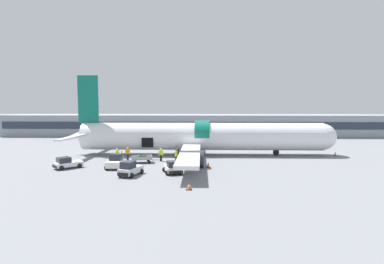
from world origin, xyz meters
name	(u,v)px	position (x,y,z in m)	size (l,w,h in m)	color
ground_plane	(184,161)	(0.00, 0.00, 0.00)	(500.00, 500.00, 0.00)	slate
terminal_strip	(192,125)	(0.00, 36.60, 2.60)	(91.72, 14.05, 5.19)	gray
airplane	(199,137)	(2.00, 5.16, 2.75)	(40.23, 35.98, 11.94)	silver
baggage_tug_lead	(67,163)	(-13.47, -5.27, 0.60)	(3.31, 3.22, 1.36)	white
baggage_tug_mid	(115,162)	(-7.78, -5.09, 0.72)	(2.13, 2.75, 1.70)	silver
baggage_tug_rear	(173,168)	(-0.72, -7.63, 0.62)	(2.45, 2.97, 1.43)	silver
baggage_tug_spare	(130,169)	(-5.11, -8.77, 0.69)	(2.43, 3.46, 1.60)	silver
baggage_cart_loading	(142,159)	(-5.27, -1.52, 0.47)	(3.67, 2.54, 0.97)	#999BA0
ground_crew_loader_a	(161,154)	(-3.01, -0.29, 0.92)	(0.61, 0.50, 1.75)	black
ground_crew_loader_b	(128,153)	(-7.67, 0.42, 0.93)	(0.61, 0.52, 1.77)	#1E2338
ground_crew_driver	(117,155)	(-8.67, -1.12, 0.97)	(0.48, 0.65, 1.85)	#2D2D33
ground_crew_supervisor	(176,156)	(-0.91, -1.11, 0.87)	(0.38, 0.57, 1.66)	#2D2D33
ground_crew_helper	(122,157)	(-7.94, -1.72, 0.82)	(0.54, 0.45, 1.56)	#2D2D33
suitcase_on_tarmac_upright	(122,163)	(-7.56, -2.84, 0.25)	(0.45, 0.37, 0.60)	#2D2D33
safety_cone_nose	(335,154)	(22.15, 4.63, 0.32)	(0.51, 0.51, 0.69)	black
safety_cone_engine_left	(189,186)	(1.33, -13.93, 0.29)	(0.55, 0.55, 0.63)	black
safety_cone_wingtip	(208,165)	(3.24, -4.27, 0.32)	(0.51, 0.51, 0.69)	black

